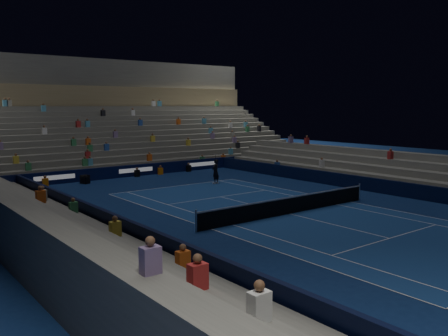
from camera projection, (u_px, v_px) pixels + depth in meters
ground at (289, 214)px, 26.99m from camera, size 90.00×90.00×0.00m
court_surface at (289, 214)px, 26.99m from camera, size 10.97×23.77×0.01m
sponsor_barrier_far at (135, 170)px, 41.38m from camera, size 44.00×0.25×1.00m
sponsor_barrier_east at (389, 187)px, 32.84m from camera, size 0.25×37.00×1.00m
sponsor_barrier_west at (134, 233)px, 21.01m from camera, size 0.25×37.00×1.00m
grandstand_main at (91, 132)px, 48.36m from camera, size 44.00×15.20×11.20m
grandstand_east at (416, 177)px, 34.91m from camera, size 5.00×37.00×2.50m
grandstand_west at (55, 237)px, 18.84m from camera, size 5.00×37.00×2.50m
tennis_net at (289, 205)px, 26.92m from camera, size 12.90×0.10×1.10m
tennis_player at (216, 171)px, 37.32m from camera, size 0.82×0.68×1.93m
broadcast_camera at (85, 179)px, 37.44m from camera, size 0.69×1.05×0.68m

